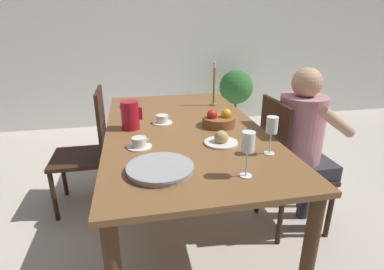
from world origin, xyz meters
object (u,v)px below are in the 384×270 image
object	(u,v)px
teacup_near_person	(139,143)
fruit_bowl	(219,120)
chair_opposite	(89,148)
serving_tray	(160,169)
candlestick_tall	(214,88)
potted_plant	(236,90)
person_seated	(304,139)
teacup_across	(162,120)
wine_glass_juice	(248,144)
red_pitcher	(130,115)
bread_plate	(221,140)
chair_person_side	(286,165)
wine_glass_water	(272,127)

from	to	relation	value
teacup_near_person	fruit_bowl	bearing A→B (deg)	26.20
chair_opposite	serving_tray	size ratio (longest dim) A/B	2.99
candlestick_tall	potted_plant	size ratio (longest dim) A/B	0.45
person_seated	teacup_across	world-z (taller)	person_seated
wine_glass_juice	teacup_near_person	distance (m)	0.66
chair_opposite	person_seated	bearing A→B (deg)	-112.03
red_pitcher	wine_glass_juice	bearing A→B (deg)	-56.30
wine_glass_juice	candlestick_tall	size ratio (longest dim) A/B	0.60
bread_plate	chair_person_side	bearing A→B (deg)	15.80
wine_glass_water	bread_plate	size ratio (longest dim) A/B	1.06
teacup_across	fruit_bowl	xyz separation A→B (m)	(0.37, -0.13, 0.02)
fruit_bowl	teacup_near_person	bearing A→B (deg)	-153.80
wine_glass_juice	potted_plant	size ratio (longest dim) A/B	0.27
person_seated	bread_plate	size ratio (longest dim) A/B	5.94
serving_tray	fruit_bowl	bearing A→B (deg)	51.83
wine_glass_juice	wine_glass_water	bearing A→B (deg)	44.45
serving_tray	chair_opposite	bearing A→B (deg)	115.28
wine_glass_water	person_seated	bearing A→B (deg)	37.97
wine_glass_juice	teacup_across	xyz separation A→B (m)	(-0.30, 0.84, -0.14)
potted_plant	bread_plate	bearing A→B (deg)	-111.50
red_pitcher	wine_glass_water	distance (m)	0.92
person_seated	potted_plant	world-z (taller)	person_seated
teacup_across	wine_glass_water	bearing A→B (deg)	-50.99
person_seated	potted_plant	size ratio (longest dim) A/B	1.45
chair_person_side	teacup_near_person	distance (m)	1.05
chair_opposite	bread_plate	world-z (taller)	chair_opposite
wine_glass_water	chair_opposite	bearing A→B (deg)	139.49
person_seated	chair_opposite	bearing A→B (deg)	-112.03
chair_opposite	fruit_bowl	world-z (taller)	chair_opposite
chair_person_side	chair_opposite	world-z (taller)	same
red_pitcher	teacup_near_person	world-z (taller)	red_pitcher
wine_glass_water	fruit_bowl	distance (m)	0.53
wine_glass_juice	bread_plate	bearing A→B (deg)	89.93
bread_plate	candlestick_tall	bearing A→B (deg)	77.61
red_pitcher	serving_tray	world-z (taller)	red_pitcher
red_pitcher	fruit_bowl	size ratio (longest dim) A/B	0.84
teacup_near_person	bread_plate	xyz separation A→B (m)	(0.47, -0.04, -0.00)
teacup_near_person	bread_plate	size ratio (longest dim) A/B	0.72
potted_plant	teacup_across	bearing A→B (deg)	-122.47
chair_opposite	teacup_across	distance (m)	0.69
candlestick_tall	chair_opposite	bearing A→B (deg)	-174.27
person_seated	teacup_near_person	xyz separation A→B (m)	(-1.09, -0.09, 0.10)
wine_glass_water	wine_glass_juice	size ratio (longest dim) A/B	0.96
person_seated	teacup_across	xyz separation A→B (m)	(-0.92, 0.31, 0.10)
person_seated	red_pitcher	size ratio (longest dim) A/B	6.22
wine_glass_juice	bread_plate	size ratio (longest dim) A/B	1.11
potted_plant	chair_opposite	bearing A→B (deg)	-137.28
teacup_across	potted_plant	bearing A→B (deg)	57.53
chair_opposite	candlestick_tall	bearing A→B (deg)	-84.27
serving_tray	teacup_across	bearing A→B (deg)	83.09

